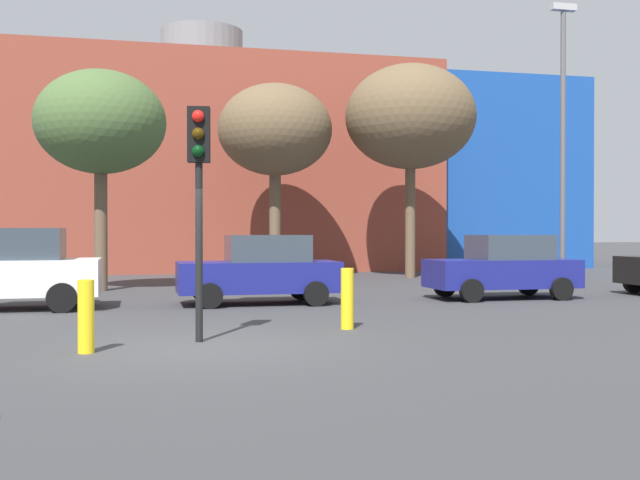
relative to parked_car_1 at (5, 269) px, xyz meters
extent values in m
plane|color=#38383A|center=(3.96, -6.73, -0.94)|extent=(200.00, 200.00, 0.00)
cube|color=brown|center=(6.10, 19.25, 3.91)|extent=(21.30, 10.90, 9.69)
cube|color=#19479E|center=(20.72, 19.25, 3.74)|extent=(7.95, 9.81, 9.35)
cylinder|color=slate|center=(6.10, 19.25, 9.75)|extent=(4.00, 4.00, 2.00)
cube|color=white|center=(-0.07, 0.00, -0.19)|extent=(4.35, 1.86, 0.83)
cube|color=#333D47|center=(0.19, 0.00, 0.59)|extent=(2.17, 1.66, 0.72)
cylinder|color=black|center=(1.33, -0.95, -0.61)|extent=(0.66, 0.23, 0.66)
cylinder|color=black|center=(1.33, 0.95, -0.61)|extent=(0.66, 0.23, 0.66)
cube|color=navy|center=(5.88, 0.00, -0.26)|extent=(3.96, 1.70, 0.75)
cube|color=#333D47|center=(6.12, 0.00, 0.45)|extent=(1.98, 1.51, 0.66)
cylinder|color=black|center=(4.61, -0.87, -0.64)|extent=(0.60, 0.21, 0.60)
cylinder|color=black|center=(4.61, 0.87, -0.64)|extent=(0.60, 0.21, 0.60)
cylinder|color=black|center=(7.15, -0.87, -0.64)|extent=(0.60, 0.21, 0.60)
cylinder|color=black|center=(7.15, 0.87, -0.64)|extent=(0.60, 0.21, 0.60)
cube|color=navy|center=(12.48, 0.00, -0.26)|extent=(3.95, 1.69, 0.75)
cube|color=#333D47|center=(12.72, 0.00, 0.45)|extent=(1.98, 1.51, 0.66)
cylinder|color=black|center=(11.21, -0.87, -0.64)|extent=(0.60, 0.21, 0.60)
cylinder|color=black|center=(11.21, 0.87, -0.64)|extent=(0.60, 0.21, 0.60)
cylinder|color=black|center=(13.75, -0.87, -0.64)|extent=(0.60, 0.21, 0.60)
cylinder|color=black|center=(13.75, 0.87, -0.64)|extent=(0.60, 0.21, 0.60)
cylinder|color=black|center=(17.19, 0.90, -0.63)|extent=(0.62, 0.21, 0.62)
cylinder|color=black|center=(3.95, -6.18, 0.53)|extent=(0.12, 0.12, 2.93)
cube|color=black|center=(3.95, -6.18, 2.45)|extent=(0.39, 0.29, 0.90)
sphere|color=red|center=(3.92, -6.32, 2.73)|extent=(0.20, 0.20, 0.20)
sphere|color=#3C2905|center=(3.92, -6.32, 2.45)|extent=(0.20, 0.20, 0.20)
sphere|color=black|center=(3.92, -6.32, 2.17)|extent=(0.20, 0.20, 0.20)
cylinder|color=brown|center=(8.10, 10.00, 1.31)|extent=(0.44, 0.44, 4.49)
ellipsoid|color=brown|center=(8.10, 10.00, 4.76)|extent=(4.37, 4.37, 3.50)
cylinder|color=brown|center=(13.29, 9.22, 1.50)|extent=(0.39, 0.39, 4.87)
ellipsoid|color=brown|center=(13.29, 9.22, 5.32)|extent=(5.06, 5.06, 4.05)
cylinder|color=brown|center=(1.89, 5.29, 1.08)|extent=(0.39, 0.39, 4.04)
ellipsoid|color=#476033|center=(1.89, 5.29, 4.19)|extent=(3.93, 3.93, 3.14)
cylinder|color=yellow|center=(6.74, -5.18, -0.37)|extent=(0.24, 0.24, 1.13)
cylinder|color=yellow|center=(2.22, -6.95, -0.39)|extent=(0.24, 0.24, 1.09)
cylinder|color=#59595E|center=(15.68, 2.27, 3.32)|extent=(0.16, 0.16, 8.52)
cube|color=#B2B2B2|center=(15.68, 2.27, 7.74)|extent=(0.80, 0.24, 0.20)
camera|label=1|loc=(2.97, -18.72, 0.87)|focal=42.76mm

